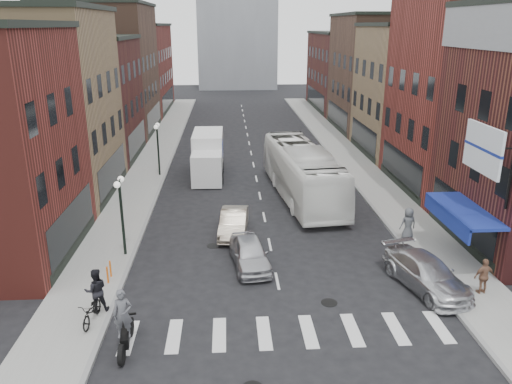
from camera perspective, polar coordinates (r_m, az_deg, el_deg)
ground at (r=22.29m, az=2.70°, el=-11.36°), size 160.00×160.00×0.00m
sidewalk_left at (r=43.12m, az=-11.73°, el=3.34°), size 3.00×74.00×0.15m
sidewalk_right at (r=43.97m, az=10.79°, el=3.70°), size 3.00×74.00×0.15m
curb_left at (r=42.95m, az=-9.74°, el=3.30°), size 0.20×74.00×0.16m
curb_right at (r=43.65m, az=8.87°, el=3.59°), size 0.20×74.00×0.16m
crosswalk_stripes at (r=19.77m, az=3.64°, el=-15.69°), size 12.00×2.20×0.01m
bldg_left_mid_a at (r=35.94m, az=-24.58°, el=8.98°), size 10.30×10.20×12.30m
bldg_left_mid_b at (r=45.46m, az=-20.05°, el=9.94°), size 10.30×10.20×10.30m
bldg_left_far_a at (r=55.88m, az=-17.11°, el=13.20°), size 10.30×12.20×13.30m
bldg_left_far_b at (r=69.61m, az=-14.40°, el=13.51°), size 10.30×16.20×11.30m
bldg_right_mid_a at (r=37.58m, az=24.28°, el=10.92°), size 10.30×10.20×14.30m
bldg_right_mid_b at (r=46.80m, az=18.50°, el=10.94°), size 10.30×10.20×11.30m
bldg_right_far_a at (r=57.07m, az=14.51°, el=13.01°), size 10.30×12.20×12.30m
bldg_right_far_b at (r=70.58m, az=11.00°, el=13.40°), size 10.30×16.20×10.30m
awning_blue at (r=25.81m, az=22.31°, el=-2.08°), size 1.80×5.00×0.78m
billboard_sign at (r=22.99m, az=24.68°, el=4.35°), size 1.52×3.00×3.70m
streetlamp_near at (r=25.16m, az=-15.20°, el=-1.13°), size 0.32×1.22×4.11m
streetlamp_far at (r=38.45m, az=-11.19°, el=5.90°), size 0.32×1.22×4.11m
bike_rack at (r=23.69m, az=-16.45°, el=-8.74°), size 0.08×0.68×0.80m
box_truck at (r=38.53m, az=-5.52°, el=4.17°), size 2.33×7.39×3.21m
motorcycle_rider at (r=18.76m, az=-14.86°, el=-14.24°), size 0.72×2.40×2.44m
transit_bus at (r=33.56m, az=5.28°, el=2.30°), size 4.22×12.84×3.51m
sedan_left_near at (r=24.16m, az=-0.73°, el=-6.98°), size 2.15×4.24×1.39m
sedan_left_far at (r=27.79m, az=-2.56°, el=-3.51°), size 1.82×4.23×1.35m
curb_car at (r=23.50m, az=18.89°, el=-8.80°), size 3.16×5.24×1.42m
parked_bicycle at (r=20.76m, az=-18.23°, el=-12.82°), size 0.81×1.87×0.95m
ped_left_solo at (r=21.22m, az=-17.82°, el=-10.65°), size 1.01×0.76×1.84m
ped_right_b at (r=23.63m, az=24.61°, el=-8.74°), size 1.01×0.63×1.60m
ped_right_c at (r=27.85m, az=17.00°, el=-3.50°), size 0.93×0.67×1.78m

